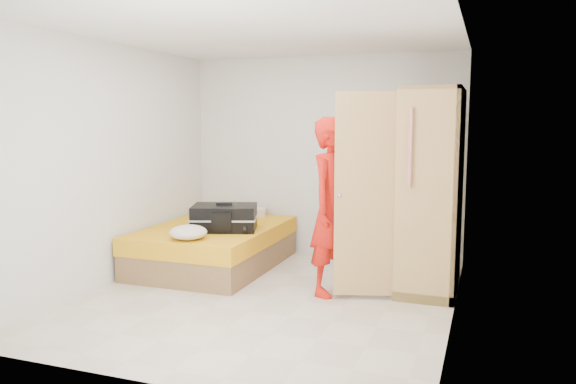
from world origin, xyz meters
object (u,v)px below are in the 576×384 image
(bed, at_px, (214,246))
(suitcase, at_px, (224,218))
(round_cushion, at_px, (188,232))
(person, at_px, (334,207))
(wardrobe, at_px, (426,195))

(bed, height_order, suitcase, suitcase)
(bed, distance_m, round_cushion, 0.84)
(round_cushion, bearing_deg, suitcase, 77.88)
(person, xyz_separation_m, round_cushion, (-1.55, -0.24, -0.33))
(person, bearing_deg, round_cushion, 117.77)
(person, height_order, round_cushion, person)
(bed, bearing_deg, wardrobe, -1.19)
(wardrobe, bearing_deg, person, -150.81)
(wardrobe, height_order, round_cushion, wardrobe)
(person, distance_m, suitcase, 1.49)
(wardrobe, bearing_deg, suitcase, -177.31)
(wardrobe, height_order, suitcase, wardrobe)
(wardrobe, relative_size, person, 1.16)
(person, bearing_deg, wardrobe, -41.67)
(suitcase, distance_m, round_cushion, 0.63)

